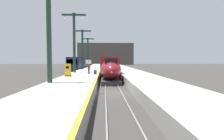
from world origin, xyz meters
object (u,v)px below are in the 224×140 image
station_column_far (82,45)px  departure_info_board (88,64)px  ticket_machine_yellow (68,70)px  station_column_distant (88,49)px  rolling_suitcase (95,72)px  highspeed_train_main (108,66)px  station_column_mid (74,37)px  regional_train_adjacent (82,63)px  passenger_near_edge (89,67)px  station_column_near (49,14)px

station_column_far → departure_info_board: station_column_far is taller
ticket_machine_yellow → departure_info_board: bearing=68.3°
station_column_distant → rolling_suitcase: (3.71, -30.24, -5.01)m
highspeed_train_main → station_column_far: 8.02m
highspeed_train_main → station_column_mid: (-5.90, -8.77, 5.01)m
highspeed_train_main → regional_train_adjacent: regional_train_adjacent is taller
station_column_mid → station_column_far: (-0.00, 11.72, -0.45)m
ticket_machine_yellow → departure_info_board: (2.17, 5.46, 0.77)m
ticket_machine_yellow → passenger_near_edge: bearing=57.2°
rolling_suitcase → departure_info_board: size_ratio=0.46×
station_column_near → departure_info_board: bearing=78.5°
station_column_distant → ticket_machine_yellow: 33.72m
regional_train_adjacent → station_column_mid: size_ratio=3.71×
departure_info_board → station_column_mid: bearing=141.3°
regional_train_adjacent → departure_info_board: (4.72, -30.53, 0.43)m
station_column_near → rolling_suitcase: 12.09m
station_column_near → departure_info_board: station_column_near is taller
highspeed_train_main → passenger_near_edge: 12.94m
rolling_suitcase → station_column_distant: bearing=97.0°
rolling_suitcase → departure_info_board: (-1.19, 2.29, 1.20)m
station_column_near → highspeed_train_main: bearing=75.7°
highspeed_train_main → station_column_mid: 11.70m
station_column_near → station_column_far: 25.93m
ticket_machine_yellow → highspeed_train_main: bearing=71.1°
station_column_near → ticket_machine_yellow: size_ratio=6.45×
departure_info_board → station_column_near: bearing=-101.5°
station_column_distant → station_column_near: bearing=-89.9°
passenger_near_edge → rolling_suitcase: passenger_near_edge is taller
passenger_near_edge → ticket_machine_yellow: (-2.39, -3.71, -0.25)m
departure_info_board → passenger_near_edge: bearing=-82.9°
departure_info_board → station_column_distant: bearing=95.2°
station_column_far → ticket_machine_yellow: 19.77m
rolling_suitcase → station_column_mid: bearing=130.7°
regional_train_adjacent → station_column_distant: size_ratio=4.16×
regional_train_adjacent → departure_info_board: bearing=-81.2°
highspeed_train_main → station_column_near: (-5.85, -22.97, 5.36)m
highspeed_train_main → regional_train_adjacent: bearing=112.3°
passenger_near_edge → regional_train_adjacent: bearing=98.7°
rolling_suitcase → ticket_machine_yellow: (-3.36, -3.17, 0.44)m
highspeed_train_main → ticket_machine_yellow: highspeed_train_main is taller
station_column_near → departure_info_board: 13.29m
highspeed_train_main → passenger_near_edge: bearing=-104.1°
station_column_near → departure_info_board: size_ratio=4.87×
regional_train_adjacent → passenger_near_edge: (4.94, -32.29, -0.09)m
rolling_suitcase → ticket_machine_yellow: size_ratio=0.61×
regional_train_adjacent → station_column_near: size_ratio=3.55×
highspeed_train_main → station_column_near: 24.30m
highspeed_train_main → ticket_machine_yellow: (-5.55, -16.25, -0.14)m
station_column_mid → regional_train_adjacent: bearing=94.4°
station_column_near → station_column_distant: 40.13m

